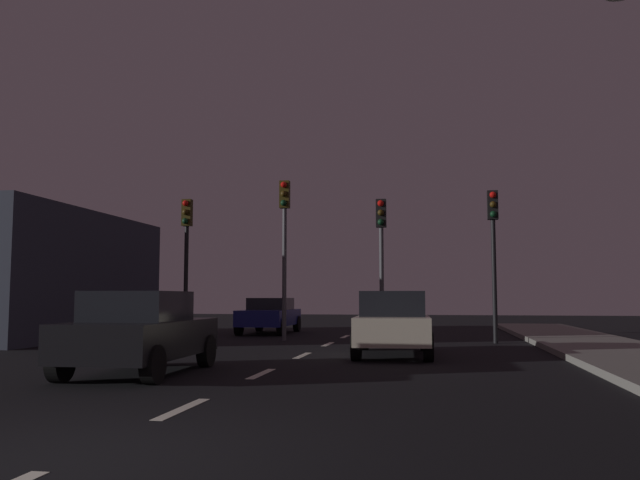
# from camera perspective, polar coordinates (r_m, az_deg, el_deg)

# --- Properties ---
(ground_plane) EXTENTS (80.00, 80.00, 0.00)m
(ground_plane) POSITION_cam_1_polar(r_m,az_deg,el_deg) (12.77, -4.46, -11.33)
(ground_plane) COLOR black
(lane_stripe_second) EXTENTS (0.16, 1.60, 0.01)m
(lane_stripe_second) POSITION_cam_1_polar(r_m,az_deg,el_deg) (8.61, -11.98, -14.28)
(lane_stripe_second) COLOR silver
(lane_stripe_second) RESTS_ON ground_plane
(lane_stripe_third) EXTENTS (0.16, 1.60, 0.01)m
(lane_stripe_third) POSITION_cam_1_polar(r_m,az_deg,el_deg) (12.19, -5.17, -11.61)
(lane_stripe_third) COLOR silver
(lane_stripe_third) RESTS_ON ground_plane
(lane_stripe_fourth) EXTENTS (0.16, 1.60, 0.01)m
(lane_stripe_fourth) POSITION_cam_1_polar(r_m,az_deg,el_deg) (15.87, -1.54, -10.09)
(lane_stripe_fourth) COLOR silver
(lane_stripe_fourth) RESTS_ON ground_plane
(lane_stripe_fifth) EXTENTS (0.16, 1.60, 0.01)m
(lane_stripe_fifth) POSITION_cam_1_polar(r_m,az_deg,el_deg) (19.60, 0.70, -9.13)
(lane_stripe_fifth) COLOR silver
(lane_stripe_fifth) RESTS_ON ground_plane
(lane_stripe_sixth) EXTENTS (0.16, 1.60, 0.01)m
(lane_stripe_sixth) POSITION_cam_1_polar(r_m,az_deg,el_deg) (23.35, 2.21, -8.47)
(lane_stripe_sixth) COLOR silver
(lane_stripe_sixth) RESTS_ON ground_plane
(lane_stripe_seventh) EXTENTS (0.16, 1.60, 0.01)m
(lane_stripe_seventh) POSITION_cam_1_polar(r_m,az_deg,el_deg) (27.12, 3.31, -7.99)
(lane_stripe_seventh) COLOR silver
(lane_stripe_seventh) RESTS_ON ground_plane
(traffic_signal_far_left) EXTENTS (0.32, 0.38, 4.69)m
(traffic_signal_far_left) POSITION_cam_1_polar(r_m,az_deg,el_deg) (22.19, -11.65, -0.04)
(traffic_signal_far_left) COLOR black
(traffic_signal_far_left) RESTS_ON ground_plane
(traffic_signal_center_left) EXTENTS (0.32, 0.38, 5.21)m
(traffic_signal_center_left) POSITION_cam_1_polar(r_m,az_deg,el_deg) (21.22, -3.14, 1.01)
(traffic_signal_center_left) COLOR #4C4C51
(traffic_signal_center_left) RESTS_ON ground_plane
(traffic_signal_center_right) EXTENTS (0.32, 0.38, 4.52)m
(traffic_signal_center_right) POSITION_cam_1_polar(r_m,az_deg,el_deg) (20.69, 5.40, -0.07)
(traffic_signal_center_right) COLOR #4C4C51
(traffic_signal_center_right) RESTS_ON ground_plane
(traffic_signal_far_right) EXTENTS (0.32, 0.38, 4.70)m
(traffic_signal_far_right) POSITION_cam_1_polar(r_m,az_deg,el_deg) (20.72, 14.98, 0.40)
(traffic_signal_far_right) COLOR black
(traffic_signal_far_right) RESTS_ON ground_plane
(car_stopped_ahead) EXTENTS (1.95, 4.07, 1.54)m
(car_stopped_ahead) POSITION_cam_1_polar(r_m,az_deg,el_deg) (15.95, 6.43, -7.27)
(car_stopped_ahead) COLOR beige
(car_stopped_ahead) RESTS_ON ground_plane
(car_adjacent_lane) EXTENTS (1.92, 3.86, 1.51)m
(car_adjacent_lane) POSITION_cam_1_polar(r_m,az_deg,el_deg) (12.46, -15.50, -7.80)
(car_adjacent_lane) COLOR black
(car_adjacent_lane) RESTS_ON ground_plane
(car_oncoming_far) EXTENTS (1.85, 4.11, 1.37)m
(car_oncoming_far) POSITION_cam_1_polar(r_m,az_deg,el_deg) (25.48, -4.43, -6.57)
(car_oncoming_far) COLOR navy
(car_oncoming_far) RESTS_ON ground_plane
(storefront_left) EXTENTS (4.96, 9.54, 4.29)m
(storefront_left) POSITION_cam_1_polar(r_m,az_deg,el_deg) (24.56, -23.79, -2.88)
(storefront_left) COLOR #333847
(storefront_left) RESTS_ON ground_plane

